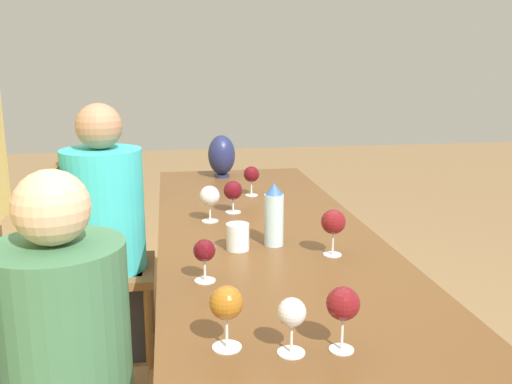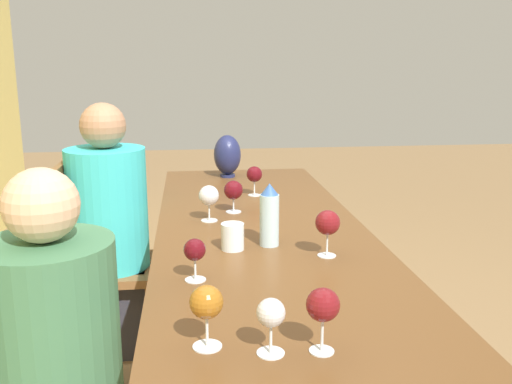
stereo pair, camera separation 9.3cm
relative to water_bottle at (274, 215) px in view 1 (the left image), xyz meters
name	(u,v)px [view 1 (the left image)]	position (x,y,z in m)	size (l,w,h in m)	color
dining_table	(263,247)	(0.22, 0.00, -0.19)	(2.39, 0.82, 0.78)	brown
water_bottle	(274,215)	(0.00, 0.00, 0.00)	(0.07, 0.07, 0.23)	#ADCCD6
water_tumbler	(238,237)	(-0.03, 0.13, -0.06)	(0.08, 0.08, 0.09)	silver
vase	(222,155)	(1.22, 0.07, 0.01)	(0.15, 0.15, 0.24)	#1E234C
wine_glass_0	(204,252)	(-0.30, 0.27, -0.02)	(0.07, 0.07, 0.13)	silver
wine_glass_1	(292,314)	(-0.76, 0.10, -0.01)	(0.07, 0.07, 0.13)	silver
wine_glass_2	(210,197)	(0.34, 0.20, -0.01)	(0.08, 0.08, 0.15)	silver
wine_glass_3	(333,223)	(-0.14, -0.18, 0.00)	(0.08, 0.08, 0.16)	silver
wine_glass_4	(226,304)	(-0.71, 0.25, 0.00)	(0.08, 0.08, 0.15)	silver
wine_glass_5	(251,175)	(0.76, -0.03, -0.01)	(0.08, 0.08, 0.14)	silver
wine_glass_6	(343,305)	(-0.77, -0.01, 0.00)	(0.08, 0.08, 0.15)	silver
wine_glass_7	(233,191)	(0.46, 0.09, -0.01)	(0.08, 0.08, 0.14)	silver
chair_far	(91,257)	(0.78, 0.75, -0.39)	(0.44, 0.44, 0.95)	brown
person_near	(70,359)	(-0.40, 0.65, -0.28)	(0.37, 0.37, 1.15)	#2D2D38
person_far	(108,226)	(0.78, 0.66, -0.24)	(0.37, 0.37, 1.23)	#2D2D38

